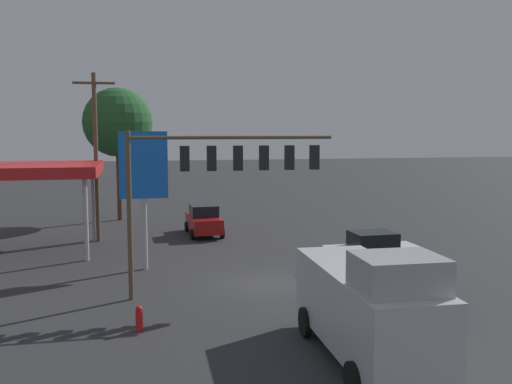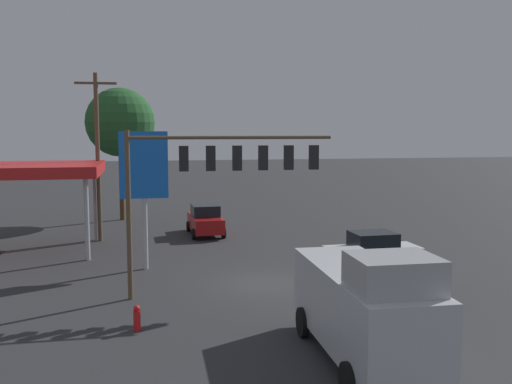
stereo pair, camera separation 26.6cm
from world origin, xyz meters
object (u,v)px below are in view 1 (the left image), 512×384
object	(u,v)px
sedan_far	(372,252)
sedan_waiting	(204,220)
traffic_signal_assembly	(223,168)
utility_pole	(96,153)
street_tree	(118,123)
price_sign	(143,171)
fire_hydrant	(139,319)
delivery_truck	(368,306)

from	to	relation	value
sedan_far	sedan_waiting	xyz separation A→B (m)	(6.67, -11.20, 0.00)
traffic_signal_assembly	utility_pole	bearing A→B (deg)	-65.26
traffic_signal_assembly	utility_pole	distance (m)	13.72
traffic_signal_assembly	sedan_waiting	xyz separation A→B (m)	(-0.71, -13.27, -4.23)
traffic_signal_assembly	street_tree	bearing A→B (deg)	-77.05
sedan_far	street_tree	distance (m)	22.89
price_sign	fire_hydrant	world-z (taller)	price_sign
sedan_far	delivery_truck	world-z (taller)	delivery_truck
delivery_truck	fire_hydrant	bearing A→B (deg)	-120.99
traffic_signal_assembly	street_tree	world-z (taller)	street_tree
sedan_waiting	street_tree	distance (m)	10.97
delivery_truck	street_tree	size ratio (longest dim) A/B	0.70
delivery_truck	fire_hydrant	xyz separation A→B (m)	(6.41, -3.98, -1.26)
utility_pole	delivery_truck	world-z (taller)	utility_pole
price_sign	fire_hydrant	bearing A→B (deg)	87.87
sedan_far	sedan_waiting	distance (m)	13.03
utility_pole	traffic_signal_assembly	bearing A→B (deg)	114.74
utility_pole	sedan_far	xyz separation A→B (m)	(-13.12, 10.39, -4.33)
price_sign	sedan_waiting	bearing A→B (deg)	-114.17
price_sign	sedan_far	distance (m)	11.45
delivery_truck	fire_hydrant	world-z (taller)	delivery_truck
traffic_signal_assembly	sedan_waiting	world-z (taller)	traffic_signal_assembly
delivery_truck	utility_pole	bearing A→B (deg)	-155.69
traffic_signal_assembly	sedan_waiting	size ratio (longest dim) A/B	1.86
traffic_signal_assembly	utility_pole	xyz separation A→B (m)	(5.74, -12.46, 0.10)
utility_pole	sedan_far	bearing A→B (deg)	141.62
traffic_signal_assembly	delivery_truck	bearing A→B (deg)	111.43
utility_pole	sedan_waiting	world-z (taller)	utility_pole
traffic_signal_assembly	street_tree	xyz separation A→B (m)	(4.71, -20.49, 2.01)
sedan_far	delivery_truck	bearing A→B (deg)	63.89
price_sign	street_tree	distance (m)	15.90
street_tree	fire_hydrant	bearing A→B (deg)	93.13
delivery_truck	price_sign	bearing A→B (deg)	-153.32
sedan_waiting	price_sign	bearing A→B (deg)	-26.44
sedan_far	sedan_waiting	size ratio (longest dim) A/B	1.00
sedan_far	sedan_waiting	bearing A→B (deg)	-61.37
price_sign	sedan_waiting	size ratio (longest dim) A/B	1.48
fire_hydrant	delivery_truck	bearing A→B (deg)	148.20
sedan_far	sedan_waiting	world-z (taller)	same
sedan_far	delivery_truck	distance (m)	10.73
sedan_waiting	street_tree	bearing A→B (deg)	-145.36
fire_hydrant	street_tree	bearing A→B (deg)	-86.87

